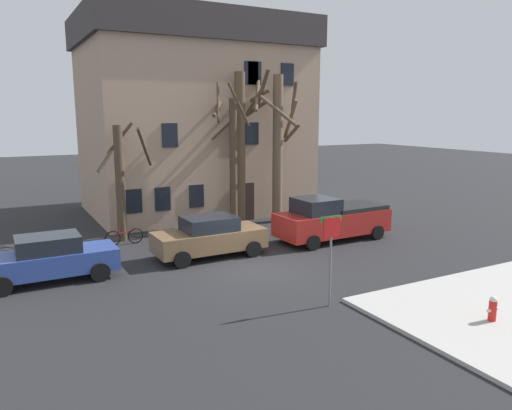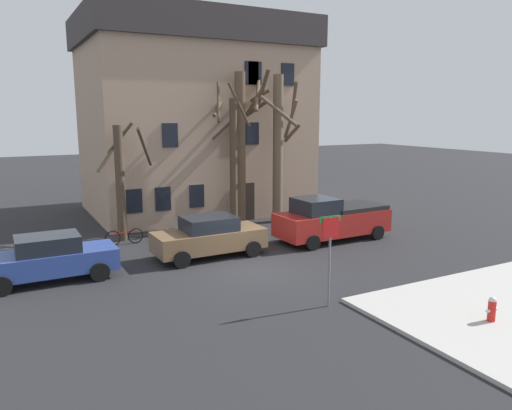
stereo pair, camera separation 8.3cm
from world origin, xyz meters
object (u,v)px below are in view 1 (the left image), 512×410
(car_blue_sedan, at_px, (49,259))
(bicycle_leaning, at_px, (124,237))
(tree_bare_mid, at_px, (233,158))
(street_sign_pole, at_px, (331,244))
(car_brown_sedan, at_px, (209,237))
(pickup_truck_red, at_px, (332,219))
(building_main, at_px, (193,116))
(tree_bare_far, at_px, (241,142))
(tree_bare_near, at_px, (121,179))
(tree_bare_end, at_px, (278,144))
(fire_hydrant, at_px, (493,308))

(car_blue_sedan, distance_m, bicycle_leaning, 5.13)
(tree_bare_mid, height_order, street_sign_pole, tree_bare_mid)
(car_brown_sedan, height_order, pickup_truck_red, pickup_truck_red)
(building_main, distance_m, tree_bare_far, 5.26)
(building_main, height_order, tree_bare_near, building_main)
(building_main, height_order, tree_bare_far, building_main)
(tree_bare_end, relative_size, car_brown_sedan, 1.75)
(street_sign_pole, bearing_deg, tree_bare_far, 76.64)
(tree_bare_end, relative_size, bicycle_leaning, 4.61)
(tree_bare_mid, bearing_deg, bicycle_leaning, -172.70)
(tree_bare_far, bearing_deg, car_blue_sedan, -153.06)
(building_main, height_order, bicycle_leaning, building_main)
(tree_bare_far, xyz_separation_m, pickup_truck_red, (2.18, -5.12, -3.41))
(tree_bare_far, height_order, street_sign_pole, tree_bare_far)
(tree_bare_far, relative_size, pickup_truck_red, 1.46)
(tree_bare_far, distance_m, car_blue_sedan, 11.91)
(car_brown_sedan, bearing_deg, car_blue_sedan, -178.32)
(street_sign_pole, bearing_deg, pickup_truck_red, 52.94)
(tree_bare_mid, bearing_deg, tree_bare_end, 4.20)
(building_main, height_order, tree_bare_mid, building_main)
(tree_bare_near, xyz_separation_m, car_brown_sedan, (2.51, -4.40, -2.06))
(tree_bare_end, bearing_deg, car_brown_sedan, -142.82)
(car_brown_sedan, bearing_deg, tree_bare_near, 119.67)
(tree_bare_far, bearing_deg, street_sign_pole, -103.36)
(tree_bare_near, bearing_deg, tree_bare_mid, -1.10)
(building_main, bearing_deg, pickup_truck_red, -74.18)
(car_brown_sedan, bearing_deg, fire_hydrant, -66.16)
(tree_bare_far, height_order, bicycle_leaning, tree_bare_far)
(tree_bare_mid, distance_m, fire_hydrant, 14.66)
(tree_bare_mid, xyz_separation_m, pickup_truck_red, (2.99, -4.45, -2.62))
(tree_bare_near, height_order, bicycle_leaning, tree_bare_near)
(tree_bare_mid, relative_size, tree_bare_end, 0.92)
(tree_bare_near, xyz_separation_m, pickup_truck_red, (8.64, -4.55, -1.91))
(building_main, relative_size, fire_hydrant, 17.90)
(bicycle_leaning, bearing_deg, building_main, 47.41)
(tree_bare_far, distance_m, pickup_truck_red, 6.52)
(tree_bare_mid, distance_m, tree_bare_far, 1.31)
(tree_bare_far, relative_size, fire_hydrant, 11.40)
(car_blue_sedan, distance_m, fire_hydrant, 14.42)
(car_blue_sedan, bearing_deg, tree_bare_far, 26.94)
(building_main, bearing_deg, tree_bare_end, -64.02)
(tree_bare_mid, bearing_deg, fire_hydrant, -84.93)
(tree_bare_near, bearing_deg, car_brown_sedan, -60.33)
(tree_bare_near, height_order, tree_bare_end, tree_bare_end)
(car_blue_sedan, bearing_deg, tree_bare_near, 51.29)
(tree_bare_mid, height_order, bicycle_leaning, tree_bare_mid)
(fire_hydrant, bearing_deg, building_main, 93.31)
(building_main, height_order, street_sign_pole, building_main)
(car_blue_sedan, height_order, bicycle_leaning, car_blue_sedan)
(pickup_truck_red, bearing_deg, building_main, 105.82)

